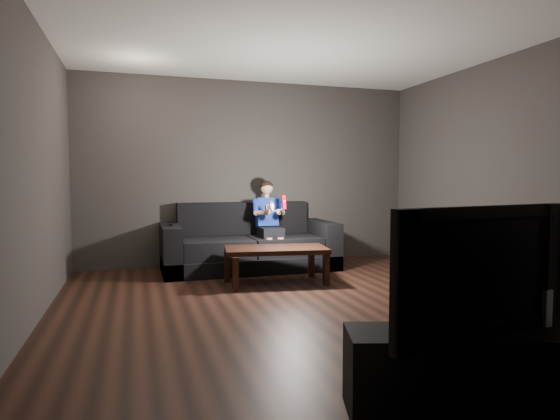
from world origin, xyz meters
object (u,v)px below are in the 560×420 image
object	(u,v)px
child	(269,216)
coffee_table	(276,252)
sofa	(249,248)
media_console	(463,372)

from	to	relation	value
child	coffee_table	bearing A→B (deg)	-100.66
child	coffee_table	distance (m)	1.01
sofa	media_console	distance (m)	4.28
sofa	coffee_table	bearing A→B (deg)	-84.40
sofa	child	bearing A→B (deg)	-14.70
sofa	media_console	size ratio (longest dim) A/B	1.92
coffee_table	media_console	xyz separation A→B (m)	(0.06, -3.28, -0.16)
sofa	media_console	xyz separation A→B (m)	(0.16, -4.27, -0.08)
sofa	coffee_table	distance (m)	1.00
child	coffee_table	world-z (taller)	child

